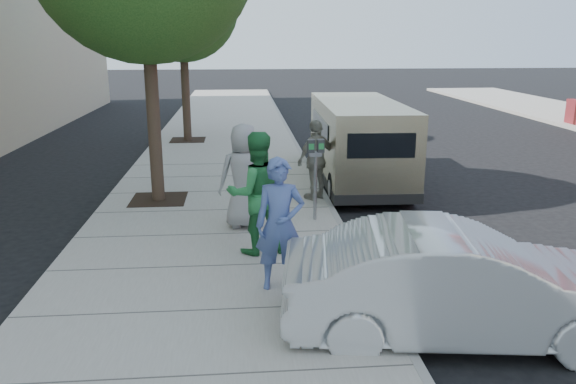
{
  "coord_description": "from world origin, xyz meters",
  "views": [
    {
      "loc": [
        -0.46,
        -9.8,
        3.61
      ],
      "look_at": [
        0.33,
        -0.67,
        1.1
      ],
      "focal_mm": 35.0,
      "sensor_mm": 36.0,
      "label": 1
    }
  ],
  "objects_px": {
    "parking_meter": "(316,162)",
    "person_striped_polo": "(316,160)",
    "person_green_shirt": "(257,193)",
    "person_officer": "(280,224)",
    "sedan": "(458,284)",
    "person_gray_shirt": "(244,176)",
    "van": "(358,140)"
  },
  "relations": [
    {
      "from": "van",
      "to": "sedan",
      "type": "height_order",
      "value": "van"
    },
    {
      "from": "van",
      "to": "sedan",
      "type": "relative_size",
      "value": 1.33
    },
    {
      "from": "person_officer",
      "to": "parking_meter",
      "type": "bearing_deg",
      "value": 76.99
    },
    {
      "from": "parking_meter",
      "to": "van",
      "type": "relative_size",
      "value": 0.28
    },
    {
      "from": "sedan",
      "to": "person_striped_polo",
      "type": "distance_m",
      "value": 5.96
    },
    {
      "from": "sedan",
      "to": "person_green_shirt",
      "type": "distance_m",
      "value": 3.66
    },
    {
      "from": "van",
      "to": "person_officer",
      "type": "xyz_separation_m",
      "value": [
        -2.45,
        -6.44,
        -0.01
      ]
    },
    {
      "from": "van",
      "to": "person_officer",
      "type": "relative_size",
      "value": 3.01
    },
    {
      "from": "person_gray_shirt",
      "to": "parking_meter",
      "type": "bearing_deg",
      "value": -175.68
    },
    {
      "from": "person_officer",
      "to": "person_striped_polo",
      "type": "height_order",
      "value": "person_officer"
    },
    {
      "from": "parking_meter",
      "to": "sedan",
      "type": "height_order",
      "value": "parking_meter"
    },
    {
      "from": "parking_meter",
      "to": "person_officer",
      "type": "bearing_deg",
      "value": -111.04
    },
    {
      "from": "parking_meter",
      "to": "person_striped_polo",
      "type": "bearing_deg",
      "value": 77.05
    },
    {
      "from": "person_officer",
      "to": "person_gray_shirt",
      "type": "bearing_deg",
      "value": 103.18
    },
    {
      "from": "person_gray_shirt",
      "to": "sedan",
      "type": "bearing_deg",
      "value": 113.66
    },
    {
      "from": "person_striped_polo",
      "to": "sedan",
      "type": "bearing_deg",
      "value": 64.39
    },
    {
      "from": "sedan",
      "to": "person_green_shirt",
      "type": "relative_size",
      "value": 2.11
    },
    {
      "from": "parking_meter",
      "to": "person_striped_polo",
      "type": "height_order",
      "value": "person_striped_polo"
    },
    {
      "from": "parking_meter",
      "to": "van",
      "type": "height_order",
      "value": "van"
    },
    {
      "from": "van",
      "to": "person_striped_polo",
      "type": "xyz_separation_m",
      "value": [
        -1.32,
        -1.9,
        -0.07
      ]
    },
    {
      "from": "parking_meter",
      "to": "person_gray_shirt",
      "type": "bearing_deg",
      "value": -171.68
    },
    {
      "from": "parking_meter",
      "to": "person_green_shirt",
      "type": "distance_m",
      "value": 2.04
    },
    {
      "from": "person_officer",
      "to": "person_green_shirt",
      "type": "relative_size",
      "value": 0.93
    },
    {
      "from": "sedan",
      "to": "person_gray_shirt",
      "type": "xyz_separation_m",
      "value": [
        -2.56,
        4.08,
        0.43
      ]
    },
    {
      "from": "person_officer",
      "to": "person_striped_polo",
      "type": "relative_size",
      "value": 1.07
    },
    {
      "from": "sedan",
      "to": "person_officer",
      "type": "distance_m",
      "value": 2.51
    },
    {
      "from": "parking_meter",
      "to": "person_gray_shirt",
      "type": "height_order",
      "value": "person_gray_shirt"
    },
    {
      "from": "parking_meter",
      "to": "person_gray_shirt",
      "type": "xyz_separation_m",
      "value": [
        -1.38,
        -0.31,
        -0.17
      ]
    },
    {
      "from": "sedan",
      "to": "person_green_shirt",
      "type": "bearing_deg",
      "value": 47.99
    },
    {
      "from": "sedan",
      "to": "person_striped_polo",
      "type": "xyz_separation_m",
      "value": [
        -0.96,
        5.87,
        0.33
      ]
    },
    {
      "from": "person_green_shirt",
      "to": "parking_meter",
      "type": "bearing_deg",
      "value": -139.13
    },
    {
      "from": "sedan",
      "to": "person_green_shirt",
      "type": "xyz_separation_m",
      "value": [
        -2.37,
        2.74,
        0.46
      ]
    }
  ]
}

